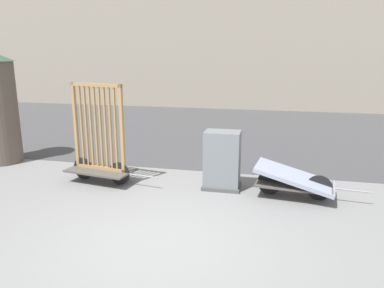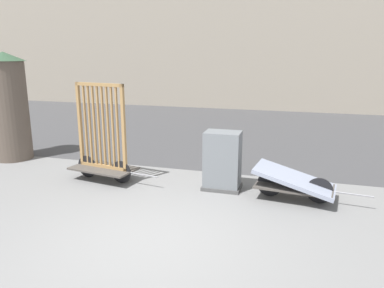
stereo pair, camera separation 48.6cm
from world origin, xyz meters
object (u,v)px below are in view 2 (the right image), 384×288
(bike_cart_with_bedframe, at_px, (103,149))
(bike_cart_with_mattress, at_px, (294,182))
(utility_cabinet, at_px, (222,163))
(advertising_column, at_px, (9,106))

(bike_cart_with_bedframe, height_order, bike_cart_with_mattress, bike_cart_with_bedframe)
(bike_cart_with_bedframe, relative_size, bike_cart_with_mattress, 0.98)
(utility_cabinet, bearing_deg, bike_cart_with_bedframe, -175.77)
(utility_cabinet, xyz_separation_m, advertising_column, (-6.06, 0.71, 0.89))
(bike_cart_with_mattress, distance_m, utility_cabinet, 1.54)
(utility_cabinet, bearing_deg, bike_cart_with_mattress, -7.62)
(bike_cart_with_mattress, xyz_separation_m, advertising_column, (-7.58, 0.91, 1.11))
(bike_cart_with_mattress, xyz_separation_m, utility_cabinet, (-1.52, 0.20, 0.22))
(bike_cart_with_bedframe, distance_m, bike_cart_with_mattress, 4.28)
(bike_cart_with_mattress, bearing_deg, utility_cabinet, 179.08)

